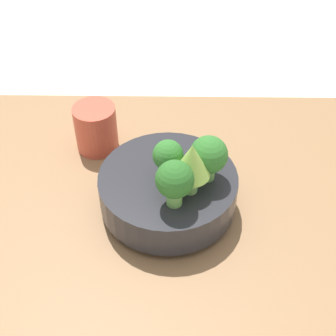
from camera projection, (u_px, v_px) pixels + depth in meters
The scene contains 8 objects.
ground_plane at pixel (165, 218), 0.88m from camera, with size 6.00×6.00×0.00m, color beige.
table at pixel (165, 212), 0.87m from camera, with size 1.13×0.69×0.04m.
bowl at pixel (168, 190), 0.82m from camera, with size 0.24×0.24×0.08m.
romanesco_piece_far at pixel (192, 162), 0.73m from camera, with size 0.06×0.06×0.10m.
broccoli_floret_center at pixel (168, 157), 0.77m from camera, with size 0.05×0.05×0.07m.
broccoli_floret_back at pixel (175, 181), 0.72m from camera, with size 0.06×0.06×0.08m.
broccoli_floret_left at pixel (208, 156), 0.76m from camera, with size 0.06×0.06×0.08m.
cup at pixel (96, 128), 0.94m from camera, with size 0.09×0.09×0.10m.
Camera 1 is at (-0.01, 0.58, 0.67)m, focal length 50.00 mm.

